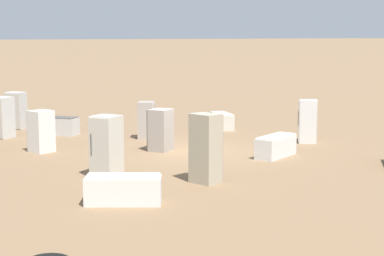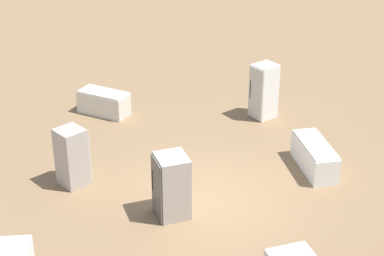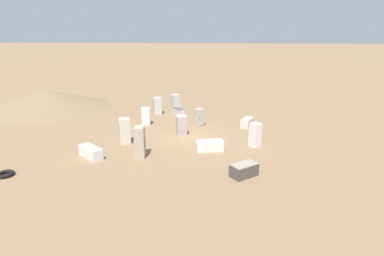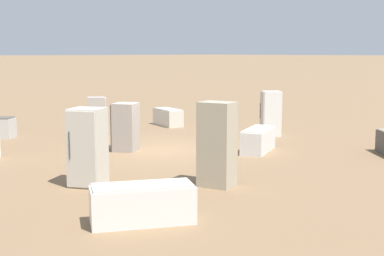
{
  "view_description": "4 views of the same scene",
  "coord_description": "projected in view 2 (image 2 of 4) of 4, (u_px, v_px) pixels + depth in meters",
  "views": [
    {
      "loc": [
        10.84,
        19.44,
        4.09
      ],
      "look_at": [
        -0.08,
        0.11,
        0.84
      ],
      "focal_mm": 60.0,
      "sensor_mm": 36.0,
      "label": 1
    },
    {
      "loc": [
        12.43,
        2.79,
        8.19
      ],
      "look_at": [
        -0.94,
        -0.57,
        1.35
      ],
      "focal_mm": 60.0,
      "sensor_mm": 36.0,
      "label": 2
    },
    {
      "loc": [
        -5.78,
        20.47,
        7.09
      ],
      "look_at": [
        -0.25,
        0.13,
        0.8
      ],
      "focal_mm": 28.0,
      "sensor_mm": 36.0,
      "label": 3
    },
    {
      "loc": [
        10.52,
        12.72,
        3.03
      ],
      "look_at": [
        -0.32,
        1.22,
        0.79
      ],
      "focal_mm": 50.0,
      "sensor_mm": 36.0,
      "label": 4
    }
  ],
  "objects": [
    {
      "name": "discarded_fridge_11",
      "position": [
        315.0,
        156.0,
        16.17
      ],
      "size": [
        1.88,
        1.34,
        0.73
      ],
      "rotation": [
        0.0,
        0.0,
        2.01
      ],
      "color": "white",
      "rests_on": "ground_plane"
    },
    {
      "name": "discarded_fridge_6",
      "position": [
        264.0,
        91.0,
        18.76
      ],
      "size": [
        0.89,
        0.87,
        1.63
      ],
      "rotation": [
        0.0,
        0.0,
        4.05
      ],
      "color": "white",
      "rests_on": "ground_plane"
    },
    {
      "name": "ground_plane",
      "position": [
        206.0,
        199.0,
        15.05
      ],
      "size": [
        1000.0,
        1000.0,
        0.0
      ],
      "primitive_type": "plane",
      "color": "#846647"
    },
    {
      "name": "discarded_fridge_2",
      "position": [
        171.0,
        186.0,
        14.16
      ],
      "size": [
        0.99,
        0.99,
        1.48
      ],
      "rotation": [
        0.0,
        0.0,
        3.73
      ],
      "color": "#A89E93",
      "rests_on": "ground_plane"
    },
    {
      "name": "discarded_fridge_3",
      "position": [
        104.0,
        103.0,
        19.17
      ],
      "size": [
        0.99,
        1.62,
        0.71
      ],
      "rotation": [
        0.0,
        0.0,
        6.06
      ],
      "color": "beige",
      "rests_on": "ground_plane"
    },
    {
      "name": "discarded_fridge_1",
      "position": [
        72.0,
        157.0,
        15.38
      ],
      "size": [
        0.87,
        0.87,
        1.47
      ],
      "rotation": [
        0.0,
        0.0,
        1.0
      ],
      "color": "#A89E93",
      "rests_on": "ground_plane"
    }
  ]
}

